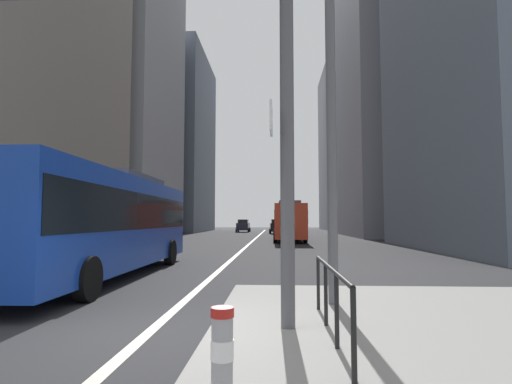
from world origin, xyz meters
name	(u,v)px	position (x,y,z in m)	size (l,w,h in m)	color
ground_plane	(245,248)	(0.00, 20.00, 0.00)	(160.00, 160.00, 0.00)	#28282B
lane_centre_line	(253,240)	(0.00, 30.00, 0.01)	(0.20, 80.00, 0.01)	beige
office_tower_left_mid	(120,93)	(-16.00, 38.49, 16.56)	(11.29, 16.75, 33.11)	#9E9EA3
office_tower_left_far	(167,144)	(-16.00, 58.77, 14.49)	(13.23, 19.52, 28.98)	slate
office_tower_right_mid	(399,1)	(17.00, 41.34, 28.31)	(13.44, 18.43, 56.63)	gray
office_tower_right_far	(356,146)	(17.00, 67.95, 15.46)	(11.51, 23.76, 30.93)	gray
city_bus_blue_oncoming	(104,219)	(-3.38, 6.12, 1.84)	(2.81, 11.50, 3.40)	#14389E
city_bus_red_receding	(289,220)	(3.16, 29.58, 1.84)	(2.73, 11.54, 3.40)	red
car_oncoming_mid	(243,226)	(-3.02, 55.82, 0.99)	(2.07, 4.35, 1.94)	#232838
car_receding_near	(277,226)	(2.15, 48.29, 0.99)	(2.17, 4.10, 1.94)	black
traffic_signal_gantry	(138,74)	(-0.20, -0.04, 4.16)	(7.09, 0.65, 6.00)	#515156
street_lamp_post	(330,49)	(3.15, 1.76, 5.28)	(5.50, 0.32, 8.00)	#56565B
bollard_left	(222,357)	(1.57, -2.91, 0.66)	(0.20, 0.20, 0.91)	#99999E
pedestrian_railing	(331,286)	(2.80, -0.44, 0.85)	(0.06, 3.44, 0.98)	black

